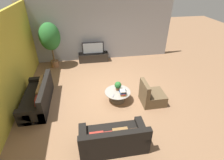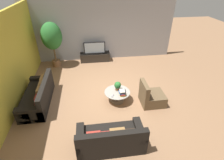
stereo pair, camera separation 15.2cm
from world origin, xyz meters
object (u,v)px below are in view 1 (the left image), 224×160
potted_palm_tall (50,38)px  potted_plant_tabletop (118,86)px  couch_near_entry (113,139)px  coffee_table (118,94)px  television (93,48)px  couch_by_wall (38,97)px  media_console (94,57)px  armchair_wicker (151,96)px

potted_palm_tall → potted_plant_tabletop: size_ratio=6.56×
couch_near_entry → coffee_table: bearing=-104.2°
television → couch_by_wall: bearing=-124.2°
media_console → potted_palm_tall: bearing=-170.6°
potted_plant_tabletop → potted_palm_tall: bearing=130.2°
media_console → couch_by_wall: bearing=-124.2°
television → potted_plant_tabletop: size_ratio=3.29×
television → couch_by_wall: 3.89m
media_console → couch_by_wall: couch_by_wall is taller
media_console → coffee_table: media_console is taller
couch_near_entry → armchair_wicker: armchair_wicker is taller
coffee_table → potted_plant_tabletop: size_ratio=2.78×
media_console → coffee_table: size_ratio=1.68×
television → armchair_wicker: (1.76, -3.76, -0.45)m
couch_by_wall → coffee_table: bearing=84.3°
couch_by_wall → potted_plant_tabletop: couch_by_wall is taller
television → potted_palm_tall: 2.10m
coffee_table → couch_near_entry: couch_near_entry is taller
media_console → armchair_wicker: size_ratio=1.79×
potted_palm_tall → potted_plant_tabletop: 4.08m
couch_by_wall → armchair_wicker: armchair_wicker is taller
armchair_wicker → potted_palm_tall: 5.19m
armchair_wicker → potted_plant_tabletop: armchair_wicker is taller
couch_near_entry → television: bearing=-88.8°
coffee_table → potted_palm_tall: potted_palm_tall is taller
potted_plant_tabletop → coffee_table: bearing=-104.2°
media_console → television: television is taller
couch_by_wall → armchair_wicker: bearing=81.8°
couch_near_entry → potted_plant_tabletop: bearing=-104.2°
couch_by_wall → armchair_wicker: 3.97m
potted_palm_tall → potted_plant_tabletop: (2.57, -3.04, -0.89)m
television → coffee_table: (0.60, -3.47, -0.45)m
coffee_table → television: bearing=99.9°
couch_near_entry → potted_palm_tall: bearing=-68.0°
television → armchair_wicker: television is taller
potted_plant_tabletop → armchair_wicker: bearing=-19.9°
media_console → coffee_table: bearing=-80.1°
potted_plant_tabletop → couch_near_entry: bearing=-104.2°
television → couch_near_entry: bearing=-88.8°
media_console → potted_palm_tall: (-1.94, -0.32, 1.24)m
coffee_table → potted_plant_tabletop: 0.32m
television → potted_palm_tall: bearing=-170.7°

